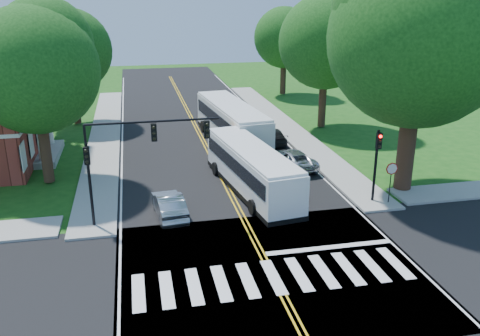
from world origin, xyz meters
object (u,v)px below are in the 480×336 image
object	(u,v)px
signal_ne	(377,156)
dark_sedan	(273,136)
signal_nw	(133,148)
bus_follow	(232,123)
bus_lead	(251,168)
suv	(291,159)
hatchback	(169,205)

from	to	relation	value
signal_ne	dark_sedan	xyz separation A→B (m)	(-2.57, 13.51, -2.33)
signal_ne	dark_sedan	world-z (taller)	signal_ne
signal_nw	bus_follow	distance (m)	16.70
signal_ne	bus_lead	xyz separation A→B (m)	(-6.81, 3.41, -1.41)
suv	signal_ne	bearing A→B (deg)	103.17
bus_lead	dark_sedan	bearing A→B (deg)	-120.77
signal_ne	bus_lead	size ratio (longest dim) A/B	0.38
signal_ne	dark_sedan	distance (m)	13.95
signal_ne	bus_follow	xyz separation A→B (m)	(-5.92, 14.34, -1.20)
bus_follow	dark_sedan	distance (m)	3.64
dark_sedan	bus_follow	bearing A→B (deg)	-12.80
hatchback	bus_lead	bearing A→B (deg)	-158.35
bus_lead	suv	size ratio (longest dim) A/B	2.35
bus_lead	suv	xyz separation A→B (m)	(3.88, 3.73, -0.86)
bus_lead	hatchback	xyz separation A→B (m)	(-5.45, -2.84, -0.84)
bus_lead	suv	world-z (taller)	bus_lead
signal_nw	hatchback	xyz separation A→B (m)	(1.79, 0.58, -3.67)
signal_ne	bus_lead	world-z (taller)	signal_ne
bus_lead	hatchback	size ratio (longest dim) A/B	2.71
bus_follow	bus_lead	bearing A→B (deg)	79.33
bus_lead	hatchback	bearing A→B (deg)	19.50
dark_sedan	signal_nw	bearing A→B (deg)	50.73
bus_lead	dark_sedan	distance (m)	11.00
suv	dark_sedan	size ratio (longest dim) A/B	1.14
suv	dark_sedan	world-z (taller)	suv
signal_nw	suv	distance (m)	13.73
signal_nw	suv	size ratio (longest dim) A/B	1.46
signal_ne	bus_follow	distance (m)	15.56
signal_ne	bus_lead	bearing A→B (deg)	153.42
bus_lead	bus_follow	world-z (taller)	bus_follow
bus_lead	dark_sedan	world-z (taller)	bus_lead
hatchback	suv	world-z (taller)	hatchback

